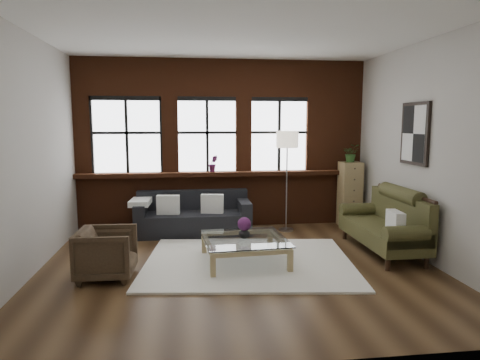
{
  "coord_description": "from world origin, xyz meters",
  "views": [
    {
      "loc": [
        -0.71,
        -5.78,
        2.02
      ],
      "look_at": [
        0.1,
        0.6,
        1.15
      ],
      "focal_mm": 32.0,
      "sensor_mm": 36.0,
      "label": 1
    }
  ],
  "objects": [
    {
      "name": "floor",
      "position": [
        0.0,
        0.0,
        0.0
      ],
      "size": [
        5.5,
        5.5,
        0.0
      ],
      "primitive_type": "plane",
      "color": "#3E2916",
      "rests_on": "ground"
    },
    {
      "name": "ceiling",
      "position": [
        0.0,
        0.0,
        3.2
      ],
      "size": [
        5.5,
        5.5,
        0.0
      ],
      "primitive_type": "plane",
      "rotation": [
        3.14,
        0.0,
        0.0
      ],
      "color": "white",
      "rests_on": "ground"
    },
    {
      "name": "wall_back",
      "position": [
        0.0,
        2.5,
        1.6
      ],
      "size": [
        5.5,
        0.0,
        5.5
      ],
      "primitive_type": "plane",
      "rotation": [
        1.57,
        0.0,
        0.0
      ],
      "color": "#B8B4AB",
      "rests_on": "ground"
    },
    {
      "name": "wall_front",
      "position": [
        0.0,
        -2.5,
        1.6
      ],
      "size": [
        5.5,
        0.0,
        5.5
      ],
      "primitive_type": "plane",
      "rotation": [
        -1.57,
        0.0,
        0.0
      ],
      "color": "#B8B4AB",
      "rests_on": "ground"
    },
    {
      "name": "wall_left",
      "position": [
        -2.75,
        0.0,
        1.6
      ],
      "size": [
        0.0,
        5.0,
        5.0
      ],
      "primitive_type": "plane",
      "rotation": [
        1.57,
        0.0,
        1.57
      ],
      "color": "#B8B4AB",
      "rests_on": "ground"
    },
    {
      "name": "wall_right",
      "position": [
        2.75,
        0.0,
        1.6
      ],
      "size": [
        0.0,
        5.0,
        5.0
      ],
      "primitive_type": "plane",
      "rotation": [
        1.57,
        0.0,
        -1.57
      ],
      "color": "#B8B4AB",
      "rests_on": "ground"
    },
    {
      "name": "brick_backwall",
      "position": [
        0.0,
        2.44,
        1.6
      ],
      "size": [
        5.5,
        0.12,
        3.2
      ],
      "primitive_type": null,
      "color": "#562714",
      "rests_on": "floor"
    },
    {
      "name": "sill_ledge",
      "position": [
        0.0,
        2.35,
        1.04
      ],
      "size": [
        5.5,
        0.3,
        0.08
      ],
      "primitive_type": "cube",
      "color": "#562714",
      "rests_on": "brick_backwall"
    },
    {
      "name": "window_left",
      "position": [
        -1.8,
        2.45,
        1.75
      ],
      "size": [
        1.38,
        0.1,
        1.5
      ],
      "primitive_type": null,
      "color": "black",
      "rests_on": "brick_backwall"
    },
    {
      "name": "window_mid",
      "position": [
        -0.3,
        2.45,
        1.75
      ],
      "size": [
        1.38,
        0.1,
        1.5
      ],
      "primitive_type": null,
      "color": "black",
      "rests_on": "brick_backwall"
    },
    {
      "name": "window_right",
      "position": [
        1.1,
        2.45,
        1.75
      ],
      "size": [
        1.38,
        0.1,
        1.5
      ],
      "primitive_type": null,
      "color": "black",
      "rests_on": "brick_backwall"
    },
    {
      "name": "wall_poster",
      "position": [
        2.72,
        0.3,
        1.85
      ],
      "size": [
        0.05,
        0.74,
        0.94
      ],
      "primitive_type": null,
      "color": "black",
      "rests_on": "wall_right"
    },
    {
      "name": "shag_rug",
      "position": [
        0.16,
        0.12,
        0.02
      ],
      "size": [
        3.2,
        2.64,
        0.03
      ],
      "primitive_type": "cube",
      "rotation": [
        0.0,
        0.0,
        -0.12
      ],
      "color": "white",
      "rests_on": "floor"
    },
    {
      "name": "dark_sofa",
      "position": [
        -0.6,
        1.9,
        0.37
      ],
      "size": [
        2.06,
        0.84,
        0.75
      ],
      "primitive_type": null,
      "color": "black",
      "rests_on": "floor"
    },
    {
      "name": "pillow_a",
      "position": [
        -1.04,
        1.8,
        0.56
      ],
      "size": [
        0.41,
        0.18,
        0.34
      ],
      "primitive_type": "cube",
      "rotation": [
        0.0,
        0.0,
        -0.11
      ],
      "color": "white",
      "rests_on": "dark_sofa"
    },
    {
      "name": "pillow_b",
      "position": [
        -0.25,
        1.8,
        0.56
      ],
      "size": [
        0.42,
        0.21,
        0.34
      ],
      "primitive_type": "cube",
      "rotation": [
        0.0,
        0.0,
        -0.19
      ],
      "color": "white",
      "rests_on": "dark_sofa"
    },
    {
      "name": "vintage_settee",
      "position": [
        2.3,
        0.38,
        0.5
      ],
      "size": [
        0.83,
        1.86,
        0.99
      ],
      "primitive_type": null,
      "color": "#3F3D1D",
      "rests_on": "floor"
    },
    {
      "name": "pillow_settee",
      "position": [
        2.22,
        -0.19,
        0.6
      ],
      "size": [
        0.17,
        0.39,
        0.34
      ],
      "primitive_type": "cube",
      "rotation": [
        0.0,
        0.0,
        -0.08
      ],
      "color": "white",
      "rests_on": "vintage_settee"
    },
    {
      "name": "armchair",
      "position": [
        -1.75,
        -0.23,
        0.33
      ],
      "size": [
        0.75,
        0.73,
        0.66
      ],
      "primitive_type": "imported",
      "rotation": [
        0.0,
        0.0,
        1.54
      ],
      "color": "#392B1C",
      "rests_on": "floor"
    },
    {
      "name": "coffee_table",
      "position": [
        0.1,
        0.11,
        0.19
      ],
      "size": [
        1.24,
        1.24,
        0.39
      ],
      "primitive_type": null,
      "rotation": [
        0.0,
        0.0,
        0.07
      ],
      "color": "#9E8655",
      "rests_on": "shag_rug"
    },
    {
      "name": "vase",
      "position": [
        0.1,
        0.11,
        0.46
      ],
      "size": [
        0.2,
        0.2,
        0.17
      ],
      "primitive_type": "imported",
      "rotation": [
        0.0,
        0.0,
        -0.33
      ],
      "color": "#B2B2B2",
      "rests_on": "coffee_table"
    },
    {
      "name": "flowers",
      "position": [
        0.1,
        0.11,
        0.58
      ],
      "size": [
        0.19,
        0.19,
        0.19
      ],
      "primitive_type": "sphere",
      "color": "#591E55",
      "rests_on": "vase"
    },
    {
      "name": "drawer_chest",
      "position": [
        2.45,
        2.11,
        0.63
      ],
      "size": [
        0.39,
        0.39,
        1.26
      ],
      "primitive_type": "cube",
      "color": "#9E8655",
      "rests_on": "floor"
    },
    {
      "name": "potted_plant_top",
      "position": [
        2.45,
        2.11,
        1.43
      ],
      "size": [
        0.37,
        0.34,
        0.35
      ],
      "primitive_type": "imported",
      "rotation": [
        0.0,
        0.0,
        -0.25
      ],
      "color": "#2D5923",
      "rests_on": "drawer_chest"
    },
    {
      "name": "floor_lamp",
      "position": [
        1.14,
        1.89,
        1.01
      ],
      "size": [
        0.4,
        0.4,
        2.01
      ],
      "primitive_type": null,
      "color": "#A5A5A8",
      "rests_on": "floor"
    },
    {
      "name": "sill_plant",
      "position": [
        -0.2,
        2.32,
        1.24
      ],
      "size": [
        0.19,
        0.16,
        0.32
      ],
      "primitive_type": "imported",
      "rotation": [
        0.0,
        0.0,
        0.14
      ],
      "color": "#591E55",
      "rests_on": "sill_ledge"
    }
  ]
}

